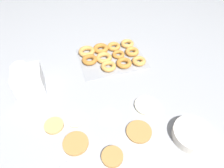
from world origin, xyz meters
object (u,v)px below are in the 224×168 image
Objects in this scene: pancake_2 at (54,126)px; pancake_3 at (76,120)px; pancake_5 at (110,116)px; pancake_0 at (112,157)px; pancake_4 at (146,105)px; pancake_6 at (139,131)px; donut_tray at (111,55)px; paper_cup at (21,70)px; container_stack at (29,81)px; pancake_1 at (76,143)px; batter_bowl at (192,134)px.

pancake_3 is at bearing -178.67° from pancake_2.
pancake_0 is at bearing 76.43° from pancake_5.
pancake_4 is at bearing -179.02° from pancake_5.
donut_tray reaches higher than pancake_6.
paper_cup is (0.14, -0.40, 0.03)m from pancake_2.
pancake_0 is at bearing 121.80° from container_stack.
pancake_1 reaches higher than pancake_5.
pancake_5 is 0.16m from pancake_6.
container_stack reaches higher than pancake_4.
paper_cup reaches higher than batter_bowl.
pancake_2 reaches higher than pancake_5.
pancake_3 is 0.62× the size of container_stack.
pancake_2 is 0.52× the size of batter_bowl.
batter_bowl is at bearing 105.71° from donut_tray.
pancake_4 is at bearing -140.21° from pancake_0.
donut_tray is at bearing -82.36° from pancake_4.
pancake_1 is 0.52m from batter_bowl.
donut_tray is at bearing -126.22° from pancake_3.
pancake_0 reaches higher than pancake_5.
batter_bowl is at bearing 177.86° from pancake_0.
pancake_1 is 0.21m from pancake_5.
paper_cup is at bearing -70.79° from pancake_2.
batter_bowl is (-0.18, 0.64, 0.01)m from donut_tray.
donut_tray is (-0.03, -0.55, 0.01)m from pancake_6.
donut_tray is 0.67m from batter_bowl.
pancake_3 is 0.47m from paper_cup.
pancake_3 is (0.11, -0.22, -0.00)m from pancake_0.
pancake_5 is (0.19, 0.00, -0.00)m from pancake_4.
container_stack is at bearing -66.21° from pancake_1.
pancake_2 reaches higher than pancake_6.
pancake_1 is 0.28× the size of donut_tray.
pancake_4 is at bearing 144.77° from paper_cup.
paper_cup reaches higher than pancake_0.
container_stack is at bearing 15.28° from donut_tray.
donut_tray is 2.81× the size of container_stack.
paper_cup is (0.22, -0.52, 0.03)m from pancake_1.
pancake_0 is at bearing 26.94° from pancake_6.
pancake_0 is 0.25m from pancake_3.
batter_bowl reaches higher than pancake_4.
pancake_6 is (-0.10, 0.12, 0.00)m from pancake_5.
batter_bowl reaches higher than pancake_1.
paper_cup is at bearing -69.02° from container_stack.
container_stack is (0.49, 0.13, 0.05)m from donut_tray.
paper_cup is at bearing -47.20° from pancake_6.
pancake_4 is 0.25m from batter_bowl.
donut_tray is at bearing -107.67° from pancake_5.
paper_cup reaches higher than pancake_2.
container_stack is (0.46, -0.42, 0.06)m from pancake_6.
pancake_3 is at bearing -63.57° from pancake_0.
pancake_5 is 0.59m from paper_cup.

